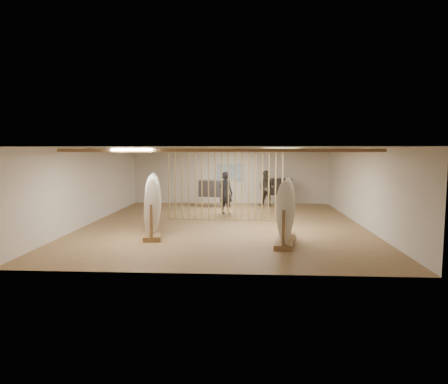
# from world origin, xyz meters

# --- Properties ---
(floor) EXTENTS (12.00, 12.00, 0.00)m
(floor) POSITION_xyz_m (0.00, 0.00, 0.00)
(floor) COLOR #967248
(floor) RESTS_ON ground
(ceiling) EXTENTS (12.00, 12.00, 0.00)m
(ceiling) POSITION_xyz_m (0.00, 0.00, 2.80)
(ceiling) COLOR gray
(ceiling) RESTS_ON ground
(wall_back) EXTENTS (12.00, 0.00, 12.00)m
(wall_back) POSITION_xyz_m (0.00, 6.00, 1.40)
(wall_back) COLOR silver
(wall_back) RESTS_ON ground
(wall_front) EXTENTS (12.00, 0.00, 12.00)m
(wall_front) POSITION_xyz_m (0.00, -6.00, 1.40)
(wall_front) COLOR silver
(wall_front) RESTS_ON ground
(wall_left) EXTENTS (0.00, 12.00, 12.00)m
(wall_left) POSITION_xyz_m (-5.00, 0.00, 1.40)
(wall_left) COLOR silver
(wall_left) RESTS_ON ground
(wall_right) EXTENTS (0.00, 12.00, 12.00)m
(wall_right) POSITION_xyz_m (5.00, 0.00, 1.40)
(wall_right) COLOR silver
(wall_right) RESTS_ON ground
(ceiling_slats) EXTENTS (9.50, 6.12, 0.10)m
(ceiling_slats) POSITION_xyz_m (0.00, 0.00, 2.72)
(ceiling_slats) COLOR olive
(ceiling_slats) RESTS_ON ground
(light_panels) EXTENTS (1.20, 0.35, 0.06)m
(light_panels) POSITION_xyz_m (0.00, 0.00, 2.74)
(light_panels) COLOR white
(light_panels) RESTS_ON ground
(bamboo_partition) EXTENTS (4.45, 0.05, 2.78)m
(bamboo_partition) POSITION_xyz_m (0.00, 0.80, 1.40)
(bamboo_partition) COLOR tan
(bamboo_partition) RESTS_ON ground
(poster) EXTENTS (1.40, 0.03, 0.90)m
(poster) POSITION_xyz_m (0.00, 5.98, 1.60)
(poster) COLOR #3267B0
(poster) RESTS_ON ground
(rack_left) EXTENTS (1.00, 2.74, 1.88)m
(rack_left) POSITION_xyz_m (-2.22, -1.76, 0.65)
(rack_left) COLOR olive
(rack_left) RESTS_ON floor
(rack_right) EXTENTS (0.84, 2.02, 1.87)m
(rack_right) POSITION_xyz_m (1.98, -2.95, 0.64)
(rack_right) COLOR olive
(rack_right) RESTS_ON floor
(clothing_rack_a) EXTENTS (1.26, 0.58, 1.37)m
(clothing_rack_a) POSITION_xyz_m (-0.86, 4.46, 0.89)
(clothing_rack_a) COLOR silver
(clothing_rack_a) RESTS_ON floor
(clothing_rack_b) EXTENTS (1.29, 0.62, 1.42)m
(clothing_rack_b) POSITION_xyz_m (2.48, 5.40, 0.92)
(clothing_rack_b) COLOR silver
(clothing_rack_b) RESTS_ON floor
(shopper_a) EXTENTS (0.91, 0.84, 2.07)m
(shopper_a) POSITION_xyz_m (-0.06, 2.38, 1.04)
(shopper_a) COLOR #222329
(shopper_a) RESTS_ON floor
(shopper_b) EXTENTS (1.20, 1.11, 1.99)m
(shopper_b) POSITION_xyz_m (1.82, 4.96, 0.99)
(shopper_b) COLOR #3F3930
(shopper_b) RESTS_ON floor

